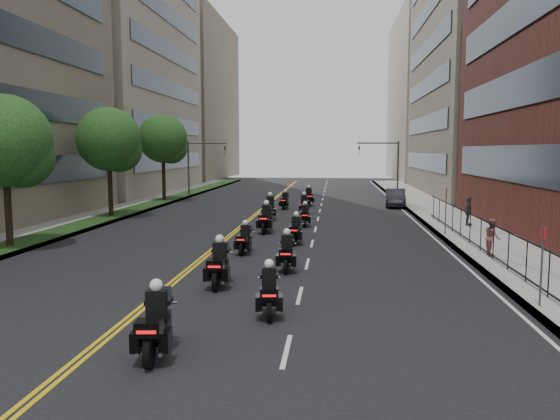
# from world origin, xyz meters

# --- Properties ---
(ground) EXTENTS (160.00, 160.00, 0.00)m
(ground) POSITION_xyz_m (0.00, 0.00, 0.00)
(ground) COLOR black
(ground) RESTS_ON ground
(sidewalk_right) EXTENTS (4.00, 90.00, 0.15)m
(sidewalk_right) POSITION_xyz_m (12.00, 25.00, 0.07)
(sidewalk_right) COLOR gray
(sidewalk_right) RESTS_ON ground
(sidewalk_left) EXTENTS (4.00, 90.00, 0.15)m
(sidewalk_left) POSITION_xyz_m (-12.00, 25.00, 0.07)
(sidewalk_left) COLOR gray
(sidewalk_left) RESTS_ON ground
(grass_strip) EXTENTS (2.00, 90.00, 0.04)m
(grass_strip) POSITION_xyz_m (-11.20, 25.00, 0.17)
(grass_strip) COLOR #153513
(grass_strip) RESTS_ON sidewalk_left
(building_right_tan) EXTENTS (15.11, 28.00, 30.00)m
(building_right_tan) POSITION_xyz_m (21.48, 48.00, 15.00)
(building_right_tan) COLOR #776857
(building_right_tan) RESTS_ON ground
(building_right_far) EXTENTS (15.00, 28.00, 26.00)m
(building_right_far) POSITION_xyz_m (21.50, 78.00, 13.00)
(building_right_far) COLOR #9E927F
(building_right_far) RESTS_ON ground
(building_left_mid) EXTENTS (16.11, 28.00, 34.00)m
(building_left_mid) POSITION_xyz_m (-21.98, 48.00, 17.00)
(building_left_mid) COLOR #9E927F
(building_left_mid) RESTS_ON ground
(building_left_far) EXTENTS (16.00, 28.00, 26.00)m
(building_left_far) POSITION_xyz_m (-22.00, 78.00, 13.00)
(building_left_far) COLOR #776857
(building_left_far) RESTS_ON ground
(iron_fence) EXTENTS (0.05, 28.00, 1.50)m
(iron_fence) POSITION_xyz_m (11.00, 12.00, 0.90)
(iron_fence) COLOR black
(iron_fence) RESTS_ON sidewalk_right
(street_trees) EXTENTS (4.40, 38.40, 7.98)m
(street_trees) POSITION_xyz_m (-11.05, 18.61, 5.13)
(street_trees) COLOR black
(street_trees) RESTS_ON ground
(traffic_signal_right) EXTENTS (4.09, 0.20, 5.60)m
(traffic_signal_right) POSITION_xyz_m (9.54, 42.00, 3.70)
(traffic_signal_right) COLOR #3F3F44
(traffic_signal_right) RESTS_ON ground
(traffic_signal_left) EXTENTS (4.09, 0.20, 5.60)m
(traffic_signal_left) POSITION_xyz_m (-9.54, 42.00, 3.70)
(traffic_signal_left) COLOR #3F3F44
(traffic_signal_left) RESTS_ON ground
(motorcycle_0) EXTENTS (0.71, 2.41, 1.78)m
(motorcycle_0) POSITION_xyz_m (0.21, -0.55, 0.70)
(motorcycle_0) COLOR black
(motorcycle_0) RESTS_ON ground
(motorcycle_1) EXTENTS (0.64, 2.18, 1.61)m
(motorcycle_1) POSITION_xyz_m (2.45, 2.82, 0.64)
(motorcycle_1) COLOR black
(motorcycle_1) RESTS_ON ground
(motorcycle_2) EXTENTS (0.58, 2.44, 1.80)m
(motorcycle_2) POSITION_xyz_m (0.31, 6.00, 0.71)
(motorcycle_2) COLOR black
(motorcycle_2) RESTS_ON ground
(motorcycle_3) EXTENTS (0.53, 2.25, 1.66)m
(motorcycle_3) POSITION_xyz_m (2.45, 8.69, 0.66)
(motorcycle_3) COLOR black
(motorcycle_3) RESTS_ON ground
(motorcycle_4) EXTENTS (0.52, 2.08, 1.54)m
(motorcycle_4) POSITION_xyz_m (0.21, 12.06, 0.61)
(motorcycle_4) COLOR black
(motorcycle_4) RESTS_ON ground
(motorcycle_5) EXTENTS (0.55, 2.22, 1.64)m
(motorcycle_5) POSITION_xyz_m (2.38, 14.85, 0.65)
(motorcycle_5) COLOR black
(motorcycle_5) RESTS_ON ground
(motorcycle_6) EXTENTS (0.59, 2.53, 1.87)m
(motorcycle_6) POSITION_xyz_m (0.40, 18.46, 0.74)
(motorcycle_6) COLOR black
(motorcycle_6) RESTS_ON ground
(motorcycle_7) EXTENTS (0.49, 2.13, 1.57)m
(motorcycle_7) POSITION_xyz_m (2.50, 21.31, 0.62)
(motorcycle_7) COLOR black
(motorcycle_7) RESTS_ON ground
(motorcycle_8) EXTENTS (0.60, 2.54, 1.88)m
(motorcycle_8) POSITION_xyz_m (-0.05, 24.30, 0.74)
(motorcycle_8) COLOR black
(motorcycle_8) RESTS_ON ground
(motorcycle_9) EXTENTS (0.60, 2.27, 1.67)m
(motorcycle_9) POSITION_xyz_m (2.09, 27.64, 0.66)
(motorcycle_9) COLOR black
(motorcycle_9) RESTS_ON ground
(motorcycle_10) EXTENTS (0.57, 2.12, 1.56)m
(motorcycle_10) POSITION_xyz_m (0.35, 30.99, 0.62)
(motorcycle_10) COLOR black
(motorcycle_10) RESTS_ON ground
(motorcycle_11) EXTENTS (0.68, 2.40, 1.77)m
(motorcycle_11) POSITION_xyz_m (2.15, 33.90, 0.70)
(motorcycle_11) COLOR black
(motorcycle_11) RESTS_ON ground
(parked_sedan) EXTENTS (1.95, 4.65, 1.49)m
(parked_sedan) POSITION_xyz_m (9.40, 33.73, 0.75)
(parked_sedan) COLOR black
(parked_sedan) RESTS_ON ground
(pedestrian_b) EXTENTS (0.67, 0.83, 1.63)m
(pedestrian_b) POSITION_xyz_m (11.20, 11.90, 0.96)
(pedestrian_b) COLOR #8F524E
(pedestrian_b) RESTS_ON sidewalk_right
(pedestrian_c) EXTENTS (0.83, 1.13, 1.77)m
(pedestrian_c) POSITION_xyz_m (12.45, 21.50, 1.04)
(pedestrian_c) COLOR #3A3B41
(pedestrian_c) RESTS_ON sidewalk_right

